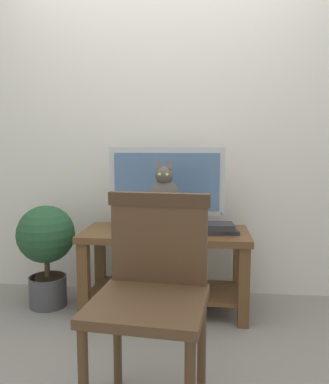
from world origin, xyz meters
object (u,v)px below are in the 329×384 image
at_px(media_box, 165,230).
at_px(tv, 167,185).
at_px(tv_stand, 165,256).
at_px(potted_plant, 46,245).
at_px(book_stack, 219,228).
at_px(cat, 165,201).
at_px(wooden_chair, 153,283).

bearing_deg(media_box, tv, 91.74).
bearing_deg(tv_stand, potted_plant, -178.65).
distance_m(media_box, potted_plant, 0.86).
bearing_deg(tv, book_stack, -20.72).
bearing_deg(cat, tv_stand, 93.95).
bearing_deg(wooden_chair, cat, 92.54).
bearing_deg(book_stack, tv, 159.28).
height_order(media_box, potted_plant, potted_plant).
bearing_deg(potted_plant, tv, 8.39).
relative_size(media_box, potted_plant, 0.57).
distance_m(tv_stand, tv, 0.49).
xyz_separation_m(tv, book_stack, (0.36, -0.14, -0.27)).
bearing_deg(media_box, wooden_chair, -87.42).
relative_size(cat, potted_plant, 0.61).
bearing_deg(media_box, cat, -85.06).
distance_m(tv_stand, wooden_chair, 1.01).
distance_m(tv_stand, media_box, 0.22).
height_order(wooden_chair, book_stack, wooden_chair).
bearing_deg(wooden_chair, potted_plant, 132.18).
height_order(tv_stand, media_box, media_box).
xyz_separation_m(tv_stand, tv, (0.00, 0.10, 0.48)).
xyz_separation_m(tv_stand, media_box, (0.01, -0.09, 0.20)).
relative_size(tv, book_stack, 3.21).
xyz_separation_m(tv, cat, (0.01, -0.20, -0.08)).
height_order(cat, potted_plant, cat).
relative_size(tv, wooden_chair, 0.86).
relative_size(tv_stand, media_box, 2.75).
bearing_deg(book_stack, cat, -169.28).
height_order(tv, potted_plant, tv).
xyz_separation_m(tv_stand, cat, (0.01, -0.10, 0.40)).
bearing_deg(book_stack, tv_stand, 174.66).
relative_size(tv, media_box, 1.95).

